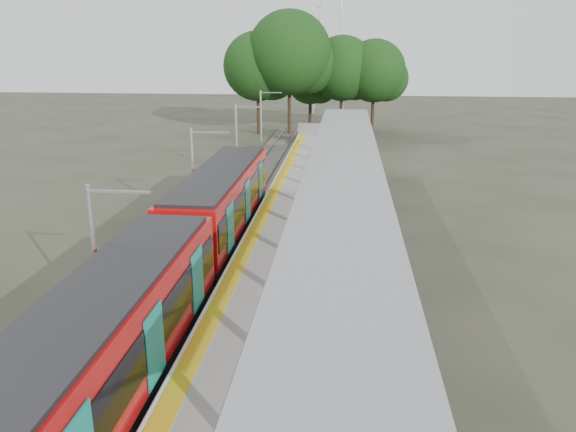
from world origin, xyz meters
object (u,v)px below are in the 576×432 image
Objects in this scene: bench_far at (358,155)px; bench_mid at (343,231)px; train at (181,250)px; info_pillar_near at (342,395)px; litter_bin at (342,224)px; info_pillar_far at (348,172)px; bench_near at (368,269)px.

bench_mid is at bearing -93.35° from bench_far.
info_pillar_near is at bearing -52.63° from train.
litter_bin is (-0.16, 13.65, -0.23)m from info_pillar_near.
bench_far is 0.80× the size of info_pillar_near.
train is at bearing -107.74° from bench_far.
bench_mid reaches higher than litter_bin.
litter_bin is at bearing 42.34° from train.
info_pillar_near reaches higher than bench_far.
train reaches higher than info_pillar_far.
bench_near is 8.21m from info_pillar_near.
train is 8.21m from litter_bin.
bench_near is 4.45m from bench_mid.
bench_near is 5.59m from litter_bin.
bench_far is 30.67m from info_pillar_near.
train is 16.97m from info_pillar_far.
bench_mid is at bearing 35.52° from train.
bench_mid is at bearing 90.22° from info_pillar_near.
info_pillar_near is (6.21, -8.14, -0.34)m from train.
bench_mid is (6.12, 4.37, -0.50)m from train.
train is 7.53m from bench_mid.
bench_near is 22.49m from bench_far.
litter_bin is at bearing 90.81° from bench_mid.
bench_mid is at bearing -86.80° from litter_bin.
litter_bin is (6.05, 5.52, -0.57)m from train.
bench_mid is 0.94× the size of info_pillar_near.
bench_mid is 11.38m from info_pillar_far.
info_pillar_far is 10.23m from litter_bin.
info_pillar_far is at bearing 68.07° from train.
bench_far is 0.81× the size of info_pillar_far.
info_pillar_near reaches higher than bench_mid.
bench_near is at bearing -76.15° from info_pillar_far.
bench_mid is 1.17× the size of bench_far.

